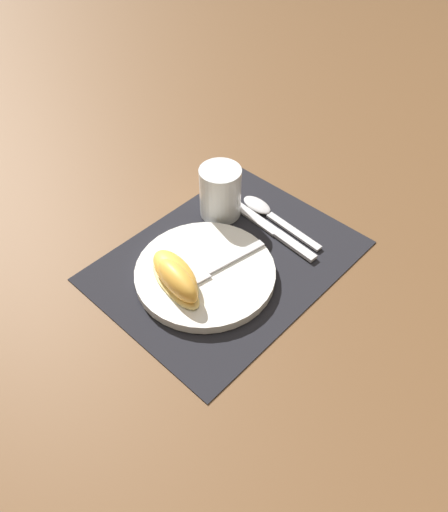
{
  "coord_description": "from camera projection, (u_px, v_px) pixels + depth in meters",
  "views": [
    {
      "loc": [
        -0.43,
        -0.4,
        0.63
      ],
      "look_at": [
        -0.01,
        -0.0,
        0.02
      ],
      "focal_mm": 35.0,
      "sensor_mm": 36.0,
      "label": 1
    }
  ],
  "objects": [
    {
      "name": "ground_plane",
      "position": [
        227.0,
        261.0,
        0.86
      ],
      "size": [
        3.0,
        3.0,
        0.0
      ],
      "primitive_type": "plane",
      "color": "brown"
    },
    {
      "name": "placemat",
      "position": [
        227.0,
        260.0,
        0.86
      ],
      "size": [
        0.43,
        0.33,
        0.0
      ],
      "color": "black",
      "rests_on": "ground_plane"
    },
    {
      "name": "plate",
      "position": [
        205.0,
        273.0,
        0.83
      ],
      "size": [
        0.23,
        0.23,
        0.02
      ],
      "color": "white",
      "rests_on": "placemat"
    },
    {
      "name": "juice_glass",
      "position": [
        220.0,
        195.0,
        0.91
      ],
      "size": [
        0.08,
        0.08,
        0.1
      ],
      "color": "silver",
      "rests_on": "placemat"
    },
    {
      "name": "knife",
      "position": [
        270.0,
        228.0,
        0.91
      ],
      "size": [
        0.04,
        0.22,
        0.01
      ],
      "color": "silver",
      "rests_on": "placemat"
    },
    {
      "name": "spoon",
      "position": [
        266.0,
        212.0,
        0.94
      ],
      "size": [
        0.04,
        0.19,
        0.01
      ],
      "color": "silver",
      "rests_on": "placemat"
    },
    {
      "name": "fork",
      "position": [
        211.0,
        270.0,
        0.82
      ],
      "size": [
        0.19,
        0.06,
        0.0
      ],
      "color": "silver",
      "rests_on": "plate"
    },
    {
      "name": "citrus_wedge_0",
      "position": [
        175.0,
        274.0,
        0.79
      ],
      "size": [
        0.08,
        0.12,
        0.04
      ],
      "color": "#F4DB84",
      "rests_on": "plate"
    },
    {
      "name": "citrus_wedge_1",
      "position": [
        176.0,
        281.0,
        0.78
      ],
      "size": [
        0.06,
        0.11,
        0.05
      ],
      "color": "#F4DB84",
      "rests_on": "plate"
    }
  ]
}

